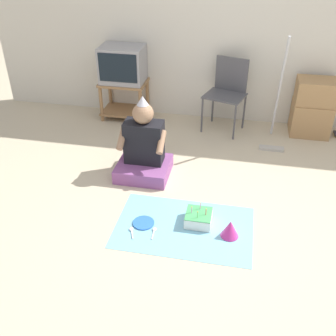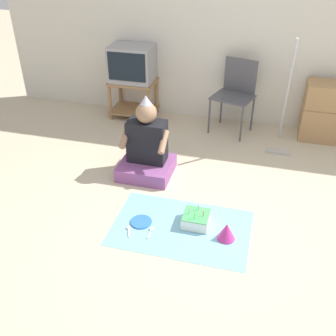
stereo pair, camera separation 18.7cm
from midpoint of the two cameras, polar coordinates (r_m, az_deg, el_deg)
ground_plane at (r=3.41m, az=8.38°, el=-9.35°), size 16.00×16.00×0.00m
wall_back at (r=4.96m, az=13.44°, el=20.24°), size 6.40×0.06×2.55m
tv_stand at (r=5.26m, az=-3.99°, el=10.48°), size 0.59×0.43×0.49m
tv at (r=5.12m, az=-4.17°, el=14.89°), size 0.54×0.41×0.45m
folding_chair at (r=4.88m, az=10.92°, el=11.00°), size 0.55×0.50×0.87m
cardboard_box_stack at (r=5.05m, az=22.49°, el=7.53°), size 0.46×0.39×0.68m
dust_mop at (r=4.59m, az=17.50°, el=6.85°), size 0.28×0.42×1.29m
person_seated at (r=3.99m, az=-1.78°, el=2.69°), size 0.53×0.49×0.85m
party_cloth at (r=3.43m, az=3.50°, el=-8.65°), size 1.18×0.76×0.01m
birthday_cake at (r=3.44m, az=5.67°, el=-7.41°), size 0.23×0.23×0.17m
party_hat_blue at (r=3.32m, az=10.12°, el=-9.05°), size 0.15×0.15×0.15m
paper_plate at (r=3.48m, az=-2.38°, el=-7.82°), size 0.19×0.19×0.01m
plastic_spoon_near at (r=3.39m, az=-0.91°, el=-8.99°), size 0.04×0.15×0.01m
plastic_spoon_far at (r=3.41m, az=-4.19°, el=-8.79°), size 0.07×0.14×0.01m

